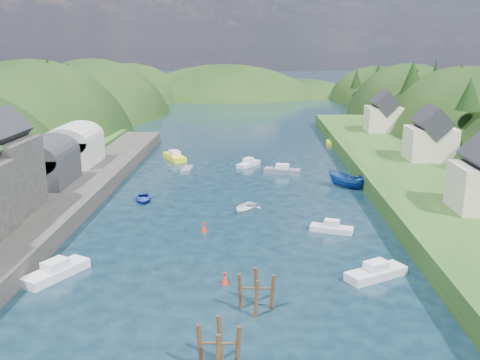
{
  "coord_description": "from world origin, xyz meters",
  "views": [
    {
      "loc": [
        1.85,
        -34.62,
        20.32
      ],
      "look_at": [
        0.0,
        28.0,
        4.0
      ],
      "focal_mm": 40.0,
      "sensor_mm": 36.0,
      "label": 1
    }
  ],
  "objects_px": {
    "piling_cluster_far": "(256,295)",
    "piling_cluster_near": "(219,351)",
    "channel_buoy_near": "(225,278)",
    "channel_buoy_far": "(204,227)"
  },
  "relations": [
    {
      "from": "channel_buoy_near",
      "to": "channel_buoy_far",
      "type": "xyz_separation_m",
      "value": [
        -3.03,
        12.94,
        0.0
      ]
    },
    {
      "from": "piling_cluster_far",
      "to": "channel_buoy_near",
      "type": "xyz_separation_m",
      "value": [
        -2.69,
        4.38,
        -0.71
      ]
    },
    {
      "from": "piling_cluster_near",
      "to": "channel_buoy_far",
      "type": "distance_m",
      "value": 25.61
    },
    {
      "from": "piling_cluster_far",
      "to": "channel_buoy_far",
      "type": "xyz_separation_m",
      "value": [
        -5.72,
        17.32,
        -0.71
      ]
    },
    {
      "from": "piling_cluster_far",
      "to": "piling_cluster_near",
      "type": "bearing_deg",
      "value": -106.33
    },
    {
      "from": "piling_cluster_near",
      "to": "piling_cluster_far",
      "type": "relative_size",
      "value": 1.05
    },
    {
      "from": "piling_cluster_far",
      "to": "channel_buoy_near",
      "type": "bearing_deg",
      "value": 121.56
    },
    {
      "from": "piling_cluster_near",
      "to": "channel_buoy_near",
      "type": "bearing_deg",
      "value": 91.51
    },
    {
      "from": "piling_cluster_far",
      "to": "channel_buoy_near",
      "type": "height_order",
      "value": "piling_cluster_far"
    },
    {
      "from": "piling_cluster_far",
      "to": "channel_buoy_far",
      "type": "distance_m",
      "value": 18.25
    }
  ]
}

